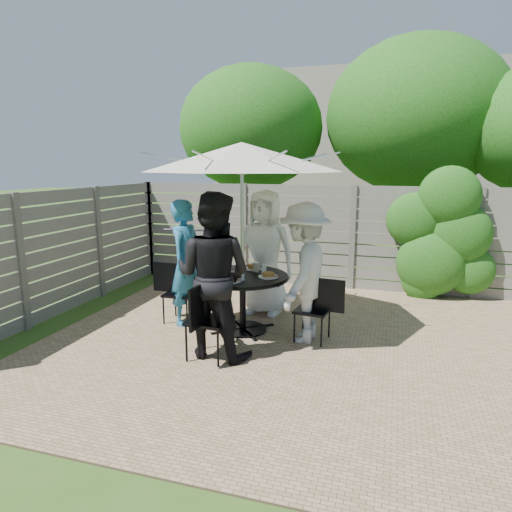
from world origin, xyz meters
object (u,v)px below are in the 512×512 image
(person_front, at_px, (213,276))
(plate_front, at_px, (231,279))
(chair_right, at_px, (313,322))
(person_right, at_px, (304,273))
(plate_left, at_px, (218,271))
(chair_left, at_px, (180,305))
(chair_back, at_px, (268,292))
(bicycle, at_px, (192,254))
(plate_back, at_px, (253,267))
(chair_front, at_px, (209,336))
(person_left, at_px, (187,263))
(glass_back, at_px, (243,265))
(plate_right, at_px, (268,275))
(glass_left, at_px, (221,270))
(glass_front, at_px, (242,275))
(patio_table, at_px, (243,292))
(coffee_cup, at_px, (256,267))
(umbrella, at_px, (242,157))
(glass_right, at_px, (264,270))
(person_back, at_px, (265,253))
(syrup_jug, at_px, (240,268))

(person_front, xyz_separation_m, plate_front, (0.04, 0.47, -0.15))
(chair_right, height_order, person_right, person_right)
(plate_left, bearing_deg, chair_right, -4.68)
(plate_front, bearing_deg, chair_left, 154.94)
(chair_back, height_order, bicycle, bicycle)
(plate_back, relative_size, bicycle, 0.12)
(person_front, bearing_deg, chair_front, 90.15)
(plate_front, bearing_deg, chair_front, -94.62)
(person_left, xyz_separation_m, bicycle, (-0.91, 2.08, -0.32))
(glass_back, bearing_deg, plate_right, -33.83)
(chair_front, height_order, glass_left, chair_front)
(glass_front, bearing_deg, person_right, 15.05)
(person_right, bearing_deg, plate_left, -90.00)
(plate_back, bearing_deg, glass_front, -85.04)
(patio_table, bearing_deg, plate_back, 85.35)
(person_right, xyz_separation_m, coffee_cup, (-0.71, 0.28, -0.04))
(chair_left, xyz_separation_m, bicycle, (-0.77, 2.07, 0.30))
(plate_right, xyz_separation_m, bicycle, (-2.09, 2.17, -0.25))
(chair_front, bearing_deg, plate_left, 19.21)
(umbrella, xyz_separation_m, chair_front, (-0.08, -0.96, -2.01))
(person_front, bearing_deg, chair_left, -40.68)
(plate_left, bearing_deg, glass_back, 40.85)
(person_right, distance_m, glass_right, 0.58)
(chair_back, bearing_deg, plate_left, -27.34)
(person_right, relative_size, plate_right, 6.76)
(person_back, relative_size, glass_back, 13.19)
(person_front, height_order, bicycle, person_front)
(person_left, relative_size, glass_left, 12.42)
(person_back, bearing_deg, person_left, -135.00)
(umbrella, height_order, plate_front, umbrella)
(umbrella, xyz_separation_m, glass_right, (0.27, 0.08, -1.44))
(bicycle, bearing_deg, chair_back, -47.36)
(person_front, relative_size, glass_left, 13.68)
(person_right, bearing_deg, glass_right, -100.42)
(plate_back, bearing_deg, umbrella, -94.65)
(plate_front, bearing_deg, glass_right, 56.17)
(plate_right, height_order, glass_left, glass_left)
(chair_front, height_order, person_front, person_front)
(plate_back, bearing_deg, person_back, 85.35)
(plate_left, bearing_deg, plate_right, -4.65)
(person_back, xyz_separation_m, syrup_jug, (-0.12, -0.77, -0.06))
(plate_right, distance_m, glass_right, 0.15)
(plate_right, bearing_deg, syrup_jug, 168.56)
(patio_table, relative_size, syrup_jug, 8.01)
(chair_left, relative_size, chair_front, 0.91)
(plate_back, bearing_deg, bicycle, 134.68)
(glass_left, distance_m, coffee_cup, 0.48)
(chair_back, height_order, syrup_jug, syrup_jug)
(chair_back, distance_m, plate_right, 1.16)
(plate_left, height_order, plate_front, same)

